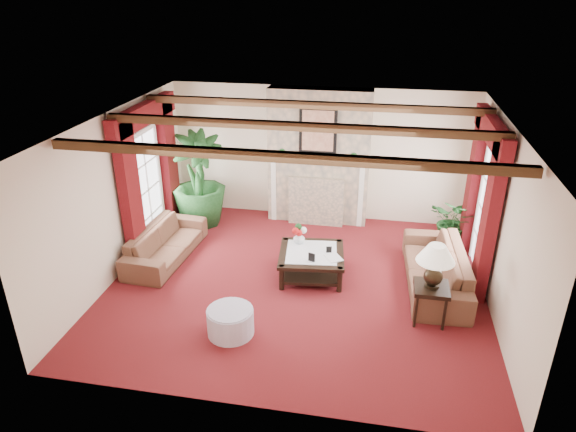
% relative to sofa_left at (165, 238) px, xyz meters
% --- Properties ---
extents(floor, '(6.00, 6.00, 0.00)m').
position_rel_sofa_left_xyz_m(floor, '(2.45, -0.43, -0.39)').
color(floor, '#500E0F').
rests_on(floor, ground).
extents(ceiling, '(6.00, 6.00, 0.00)m').
position_rel_sofa_left_xyz_m(ceiling, '(2.45, -0.43, 2.31)').
color(ceiling, white).
rests_on(ceiling, floor).
extents(back_wall, '(6.00, 0.02, 2.70)m').
position_rel_sofa_left_xyz_m(back_wall, '(2.45, 2.32, 0.96)').
color(back_wall, beige).
rests_on(back_wall, ground).
extents(left_wall, '(0.02, 5.50, 2.70)m').
position_rel_sofa_left_xyz_m(left_wall, '(-0.55, -0.43, 0.96)').
color(left_wall, beige).
rests_on(left_wall, ground).
extents(right_wall, '(0.02, 5.50, 2.70)m').
position_rel_sofa_left_xyz_m(right_wall, '(5.45, -0.43, 0.96)').
color(right_wall, beige).
rests_on(right_wall, ground).
extents(ceiling_beams, '(6.00, 3.00, 0.12)m').
position_rel_sofa_left_xyz_m(ceiling_beams, '(2.45, -0.43, 2.25)').
color(ceiling_beams, '#372211').
rests_on(ceiling_beams, ceiling).
extents(fireplace, '(2.00, 0.52, 2.70)m').
position_rel_sofa_left_xyz_m(fireplace, '(2.45, 2.12, 2.31)').
color(fireplace, tan).
rests_on(fireplace, ground).
extents(french_door_left, '(0.10, 1.10, 2.16)m').
position_rel_sofa_left_xyz_m(french_door_left, '(-0.52, 0.57, 1.74)').
color(french_door_left, white).
rests_on(french_door_left, ground).
extents(french_door_right, '(0.10, 1.10, 2.16)m').
position_rel_sofa_left_xyz_m(french_door_right, '(5.42, 0.57, 1.74)').
color(french_door_right, white).
rests_on(french_door_right, ground).
extents(curtains_left, '(0.20, 2.40, 2.55)m').
position_rel_sofa_left_xyz_m(curtains_left, '(-0.41, 0.57, 2.16)').
color(curtains_left, '#450909').
rests_on(curtains_left, ground).
extents(curtains_right, '(0.20, 2.40, 2.55)m').
position_rel_sofa_left_xyz_m(curtains_right, '(5.31, 0.57, 2.16)').
color(curtains_right, '#450909').
rests_on(curtains_right, ground).
extents(sofa_left, '(2.06, 0.83, 0.78)m').
position_rel_sofa_left_xyz_m(sofa_left, '(0.00, 0.00, 0.00)').
color(sofa_left, '#380F16').
rests_on(sofa_left, ground).
extents(sofa_right, '(2.30, 0.86, 0.88)m').
position_rel_sofa_left_xyz_m(sofa_right, '(4.66, -0.06, 0.05)').
color(sofa_right, '#380F16').
rests_on(sofa_right, ground).
extents(potted_palm, '(2.82, 2.88, 1.06)m').
position_rel_sofa_left_xyz_m(potted_palm, '(0.14, 1.50, 0.14)').
color(potted_palm, black).
rests_on(potted_palm, ground).
extents(small_plant, '(1.75, 1.75, 0.73)m').
position_rel_sofa_left_xyz_m(small_plant, '(5.10, 1.45, -0.02)').
color(small_plant, black).
rests_on(small_plant, ground).
extents(coffee_table, '(1.18, 1.18, 0.44)m').
position_rel_sofa_left_xyz_m(coffee_table, '(2.64, -0.13, -0.17)').
color(coffee_table, black).
rests_on(coffee_table, ground).
extents(side_table, '(0.62, 0.62, 0.58)m').
position_rel_sofa_left_xyz_m(side_table, '(4.50, -1.07, -0.10)').
color(side_table, black).
rests_on(side_table, ground).
extents(ottoman, '(0.66, 0.66, 0.38)m').
position_rel_sofa_left_xyz_m(ottoman, '(1.75, -1.89, -0.20)').
color(ottoman, '#9D98AC').
rests_on(ottoman, ground).
extents(table_lamp, '(0.54, 0.54, 0.68)m').
position_rel_sofa_left_xyz_m(table_lamp, '(4.50, -1.07, 0.54)').
color(table_lamp, black).
rests_on(table_lamp, side_table).
extents(flower_vase, '(0.20, 0.21, 0.20)m').
position_rel_sofa_left_xyz_m(flower_vase, '(2.38, 0.16, 0.15)').
color(flower_vase, silver).
rests_on(flower_vase, coffee_table).
extents(book, '(0.24, 0.22, 0.30)m').
position_rel_sofa_left_xyz_m(book, '(2.93, -0.32, 0.20)').
color(book, black).
rests_on(book, coffee_table).
extents(photo_frame_a, '(0.11, 0.06, 0.15)m').
position_rel_sofa_left_xyz_m(photo_frame_a, '(2.69, -0.43, 0.12)').
color(photo_frame_a, black).
rests_on(photo_frame_a, coffee_table).
extents(photo_frame_b, '(0.09, 0.04, 0.12)m').
position_rel_sofa_left_xyz_m(photo_frame_b, '(2.93, -0.09, 0.11)').
color(photo_frame_b, black).
rests_on(photo_frame_b, coffee_table).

